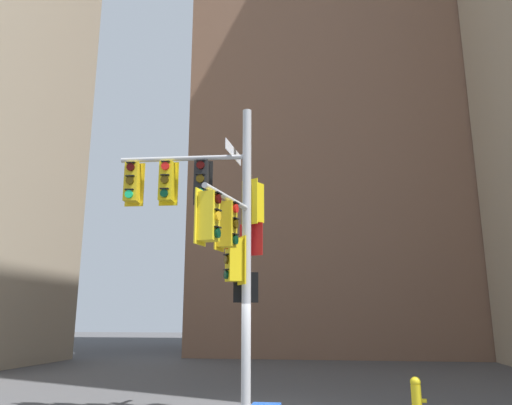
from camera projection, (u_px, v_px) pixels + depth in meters
name	position (u px, v px, depth m)	size (l,w,h in m)	color
building_mid_block	(324.00, 40.00, 38.94)	(16.76, 16.76, 47.62)	brown
signal_pole_assembly	(215.00, 219.00, 11.57)	(3.62, 3.03, 7.36)	#B2B2B5
fire_hydrant	(417.00, 397.00, 10.76)	(0.33, 0.23, 0.90)	yellow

